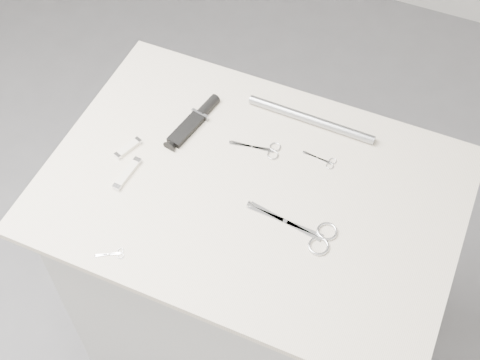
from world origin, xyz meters
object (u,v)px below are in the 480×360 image
at_px(embroidery_scissors_b, 324,161).
at_px(tiny_scissors, 114,254).
at_px(pocket_knife_a, 127,173).
at_px(large_shears, 309,232).
at_px(metal_rail, 311,119).
at_px(sheathed_knife, 196,119).
at_px(pocket_knife_b, 128,148).
at_px(embroidery_scissors_a, 265,149).
at_px(plinth, 250,280).

relative_size(embroidery_scissors_b, tiny_scissors, 1.40).
distance_m(tiny_scissors, pocket_knife_a, 0.22).
height_order(large_shears, metal_rail, metal_rail).
xyz_separation_m(sheathed_knife, pocket_knife_b, (-0.12, -0.15, -0.00)).
bearing_deg(sheathed_knife, pocket_knife_a, 171.53).
height_order(embroidery_scissors_b, tiny_scissors, same).
bearing_deg(pocket_knife_a, large_shears, -83.36).
bearing_deg(embroidery_scissors_b, metal_rail, 129.98).
height_order(embroidery_scissors_a, pocket_knife_a, pocket_knife_a).
distance_m(large_shears, embroidery_scissors_b, 0.22).
bearing_deg(pocket_knife_a, pocket_knife_b, 31.81).
relative_size(embroidery_scissors_a, tiny_scissors, 2.10).
height_order(pocket_knife_b, metal_rail, metal_rail).
bearing_deg(pocket_knife_b, embroidery_scissors_a, -46.51).
xyz_separation_m(plinth, pocket_knife_b, (-0.33, -0.01, 0.47)).
bearing_deg(plinth, large_shears, -20.53).
height_order(large_shears, sheathed_knife, sheathed_knife).
height_order(plinth, pocket_knife_a, pocket_knife_a).
distance_m(pocket_knife_b, metal_rail, 0.47).
height_order(sheathed_knife, metal_rail, metal_rail).
xyz_separation_m(large_shears, embroidery_scissors_b, (-0.04, 0.21, -0.00)).
distance_m(tiny_scissors, pocket_knife_b, 0.30).
bearing_deg(metal_rail, tiny_scissors, -116.44).
bearing_deg(tiny_scissors, pocket_knife_b, 82.89).
bearing_deg(large_shears, metal_rail, 115.40).
relative_size(large_shears, embroidery_scissors_a, 1.68).
bearing_deg(embroidery_scissors_a, plinth, -91.15).
bearing_deg(embroidery_scissors_b, pocket_knife_a, -146.11).
height_order(plinth, large_shears, large_shears).
distance_m(embroidery_scissors_a, metal_rail, 0.15).
bearing_deg(sheathed_knife, plinth, -112.52).
height_order(plinth, metal_rail, metal_rail).
bearing_deg(pocket_knife_a, embroidery_scissors_a, -49.13).
height_order(plinth, sheathed_knife, sheathed_knife).
bearing_deg(pocket_knife_a, sheathed_knife, -15.01).
bearing_deg(embroidery_scissors_b, tiny_scissors, -122.90).
distance_m(tiny_scissors, metal_rail, 0.61).
xyz_separation_m(sheathed_knife, metal_rail, (0.27, 0.11, 0.00)).
height_order(large_shears, tiny_scissors, large_shears).
height_order(tiny_scissors, metal_rail, metal_rail).
xyz_separation_m(tiny_scissors, pocket_knife_a, (-0.08, 0.21, 0.01)).
height_order(embroidery_scissors_a, tiny_scissors, same).
height_order(large_shears, pocket_knife_b, pocket_knife_b).
relative_size(pocket_knife_a, pocket_knife_b, 1.33).
bearing_deg(pocket_knife_b, pocket_knife_a, -132.28).
height_order(plinth, embroidery_scissors_a, embroidery_scissors_a).
distance_m(large_shears, tiny_scissors, 0.45).
relative_size(plinth, tiny_scissors, 14.49).
relative_size(plinth, metal_rail, 2.63).
xyz_separation_m(sheathed_knife, pocket_knife_a, (-0.08, -0.23, -0.00)).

